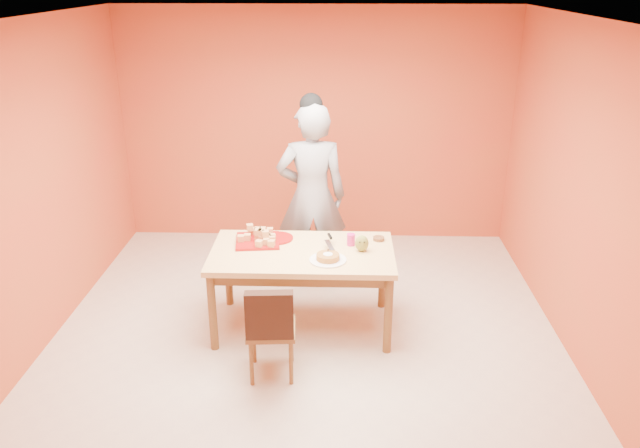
{
  "coord_description": "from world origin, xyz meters",
  "views": [
    {
      "loc": [
        0.28,
        -4.59,
        3.03
      ],
      "look_at": [
        0.12,
        0.3,
        1.04
      ],
      "focal_mm": 35.0,
      "sensor_mm": 36.0,
      "label": 1
    }
  ],
  "objects_px": {
    "person": "(312,197)",
    "red_dinner_plate": "(277,238)",
    "dining_chair": "(271,328)",
    "sponge_cake": "(328,257)",
    "pastry_platter": "(258,241)",
    "egg_ornament": "(362,243)",
    "checker_tin": "(379,239)",
    "dining_table": "(302,260)",
    "magenta_glass": "(351,240)"
  },
  "relations": [
    {
      "from": "pastry_platter",
      "to": "egg_ornament",
      "type": "relative_size",
      "value": 2.6
    },
    {
      "from": "pastry_platter",
      "to": "sponge_cake",
      "type": "xyz_separation_m",
      "value": [
        0.64,
        -0.37,
        0.02
      ]
    },
    {
      "from": "person",
      "to": "checker_tin",
      "type": "height_order",
      "value": "person"
    },
    {
      "from": "pastry_platter",
      "to": "egg_ornament",
      "type": "xyz_separation_m",
      "value": [
        0.93,
        -0.17,
        0.06
      ]
    },
    {
      "from": "dining_table",
      "to": "person",
      "type": "height_order",
      "value": "person"
    },
    {
      "from": "dining_chair",
      "to": "sponge_cake",
      "type": "height_order",
      "value": "dining_chair"
    },
    {
      "from": "sponge_cake",
      "to": "magenta_glass",
      "type": "relative_size",
      "value": 1.86
    },
    {
      "from": "egg_ornament",
      "to": "magenta_glass",
      "type": "bearing_deg",
      "value": 120.97
    },
    {
      "from": "dining_chair",
      "to": "red_dinner_plate",
      "type": "bearing_deg",
      "value": 88.1
    },
    {
      "from": "dining_table",
      "to": "person",
      "type": "distance_m",
      "value": 0.92
    },
    {
      "from": "egg_ornament",
      "to": "checker_tin",
      "type": "bearing_deg",
      "value": 51.68
    },
    {
      "from": "checker_tin",
      "to": "sponge_cake",
      "type": "bearing_deg",
      "value": -135.47
    },
    {
      "from": "dining_table",
      "to": "pastry_platter",
      "type": "height_order",
      "value": "pastry_platter"
    },
    {
      "from": "person",
      "to": "egg_ornament",
      "type": "xyz_separation_m",
      "value": [
        0.47,
        -0.86,
        -0.11
      ]
    },
    {
      "from": "red_dinner_plate",
      "to": "checker_tin",
      "type": "height_order",
      "value": "checker_tin"
    },
    {
      "from": "pastry_platter",
      "to": "checker_tin",
      "type": "distance_m",
      "value": 1.09
    },
    {
      "from": "egg_ornament",
      "to": "sponge_cake",
      "type": "bearing_deg",
      "value": -150.13
    },
    {
      "from": "dining_chair",
      "to": "red_dinner_plate",
      "type": "height_order",
      "value": "dining_chair"
    },
    {
      "from": "pastry_platter",
      "to": "red_dinner_plate",
      "type": "bearing_deg",
      "value": 23.5
    },
    {
      "from": "pastry_platter",
      "to": "magenta_glass",
      "type": "distance_m",
      "value": 0.84
    },
    {
      "from": "pastry_platter",
      "to": "sponge_cake",
      "type": "relative_size",
      "value": 1.96
    },
    {
      "from": "egg_ornament",
      "to": "magenta_glass",
      "type": "relative_size",
      "value": 1.4
    },
    {
      "from": "person",
      "to": "checker_tin",
      "type": "distance_m",
      "value": 0.9
    },
    {
      "from": "dining_chair",
      "to": "sponge_cake",
      "type": "distance_m",
      "value": 0.79
    },
    {
      "from": "person",
      "to": "pastry_platter",
      "type": "relative_size",
      "value": 4.92
    },
    {
      "from": "sponge_cake",
      "to": "egg_ornament",
      "type": "distance_m",
      "value": 0.36
    },
    {
      "from": "dining_table",
      "to": "dining_chair",
      "type": "height_order",
      "value": "dining_chair"
    },
    {
      "from": "pastry_platter",
      "to": "red_dinner_plate",
      "type": "height_order",
      "value": "pastry_platter"
    },
    {
      "from": "person",
      "to": "checker_tin",
      "type": "bearing_deg",
      "value": 130.48
    },
    {
      "from": "red_dinner_plate",
      "to": "sponge_cake",
      "type": "bearing_deg",
      "value": -43.27
    },
    {
      "from": "red_dinner_plate",
      "to": "egg_ornament",
      "type": "xyz_separation_m",
      "value": [
        0.76,
        -0.24,
        0.07
      ]
    },
    {
      "from": "pastry_platter",
      "to": "red_dinner_plate",
      "type": "distance_m",
      "value": 0.19
    },
    {
      "from": "dining_table",
      "to": "magenta_glass",
      "type": "distance_m",
      "value": 0.47
    },
    {
      "from": "magenta_glass",
      "to": "egg_ornament",
      "type": "bearing_deg",
      "value": -54.22
    },
    {
      "from": "sponge_cake",
      "to": "magenta_glass",
      "type": "height_order",
      "value": "magenta_glass"
    },
    {
      "from": "dining_table",
      "to": "magenta_glass",
      "type": "bearing_deg",
      "value": 17.75
    },
    {
      "from": "dining_chair",
      "to": "magenta_glass",
      "type": "relative_size",
      "value": 7.89
    },
    {
      "from": "dining_table",
      "to": "pastry_platter",
      "type": "distance_m",
      "value": 0.46
    },
    {
      "from": "person",
      "to": "pastry_platter",
      "type": "distance_m",
      "value": 0.85
    },
    {
      "from": "pastry_platter",
      "to": "egg_ornament",
      "type": "distance_m",
      "value": 0.95
    },
    {
      "from": "pastry_platter",
      "to": "red_dinner_plate",
      "type": "xyz_separation_m",
      "value": [
        0.17,
        0.07,
        -0.0
      ]
    },
    {
      "from": "dining_chair",
      "to": "checker_tin",
      "type": "xyz_separation_m",
      "value": [
        0.89,
        0.99,
        0.34
      ]
    },
    {
      "from": "person",
      "to": "red_dinner_plate",
      "type": "height_order",
      "value": "person"
    },
    {
      "from": "person",
      "to": "red_dinner_plate",
      "type": "xyz_separation_m",
      "value": [
        -0.28,
        -0.62,
        -0.18
      ]
    },
    {
      "from": "pastry_platter",
      "to": "red_dinner_plate",
      "type": "relative_size",
      "value": 1.35
    },
    {
      "from": "red_dinner_plate",
      "to": "sponge_cake",
      "type": "distance_m",
      "value": 0.64
    },
    {
      "from": "red_dinner_plate",
      "to": "sponge_cake",
      "type": "height_order",
      "value": "sponge_cake"
    },
    {
      "from": "dining_table",
      "to": "dining_chair",
      "type": "relative_size",
      "value": 1.92
    },
    {
      "from": "dining_chair",
      "to": "person",
      "type": "height_order",
      "value": "person"
    },
    {
      "from": "dining_table",
      "to": "person",
      "type": "relative_size",
      "value": 0.84
    }
  ]
}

